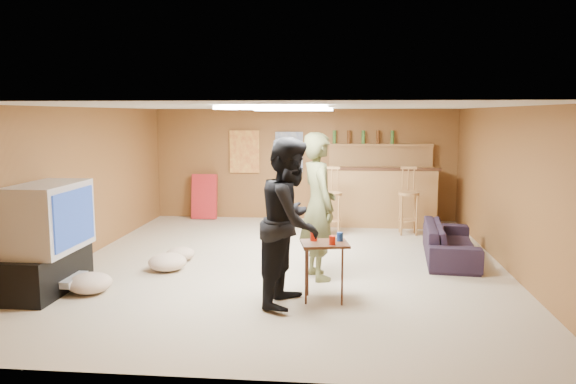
# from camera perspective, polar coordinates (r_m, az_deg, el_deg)

# --- Properties ---
(ground) EXTENTS (7.00, 7.00, 0.00)m
(ground) POSITION_cam_1_polar(r_m,az_deg,el_deg) (7.99, -0.14, -7.32)
(ground) COLOR tan
(ground) RESTS_ON ground
(ceiling) EXTENTS (6.00, 7.00, 0.02)m
(ceiling) POSITION_cam_1_polar(r_m,az_deg,el_deg) (7.71, -0.15, 8.67)
(ceiling) COLOR silver
(ceiling) RESTS_ON ground
(wall_back) EXTENTS (6.00, 0.02, 2.20)m
(wall_back) POSITION_cam_1_polar(r_m,az_deg,el_deg) (11.24, 1.65, 2.82)
(wall_back) COLOR brown
(wall_back) RESTS_ON ground
(wall_front) EXTENTS (6.00, 0.02, 2.20)m
(wall_front) POSITION_cam_1_polar(r_m,az_deg,el_deg) (4.35, -4.80, -5.39)
(wall_front) COLOR brown
(wall_front) RESTS_ON ground
(wall_left) EXTENTS (0.02, 7.00, 2.20)m
(wall_left) POSITION_cam_1_polar(r_m,az_deg,el_deg) (8.60, -20.45, 0.75)
(wall_left) COLOR brown
(wall_left) RESTS_ON ground
(wall_right) EXTENTS (0.02, 7.00, 2.20)m
(wall_right) POSITION_cam_1_polar(r_m,az_deg,el_deg) (8.04, 21.63, 0.22)
(wall_right) COLOR brown
(wall_right) RESTS_ON ground
(tv_stand) EXTENTS (0.55, 1.30, 0.50)m
(tv_stand) POSITION_cam_1_polar(r_m,az_deg,el_deg) (7.33, -23.30, -7.37)
(tv_stand) COLOR black
(tv_stand) RESTS_ON ground
(dvd_box) EXTENTS (0.35, 0.50, 0.08)m
(dvd_box) POSITION_cam_1_polar(r_m,az_deg,el_deg) (7.25, -21.72, -8.26)
(dvd_box) COLOR #B2B2B7
(dvd_box) RESTS_ON tv_stand
(tv_body) EXTENTS (0.60, 1.10, 0.80)m
(tv_body) POSITION_cam_1_polar(r_m,az_deg,el_deg) (7.15, -23.09, -2.38)
(tv_body) COLOR #B2B2B7
(tv_body) RESTS_ON tv_stand
(tv_screen) EXTENTS (0.02, 0.95, 0.65)m
(tv_screen) POSITION_cam_1_polar(r_m,az_deg,el_deg) (7.01, -20.87, -2.46)
(tv_screen) COLOR navy
(tv_screen) RESTS_ON tv_body
(bar_counter) EXTENTS (2.00, 0.60, 1.10)m
(bar_counter) POSITION_cam_1_polar(r_m,az_deg,el_deg) (10.75, 9.43, -0.47)
(bar_counter) COLOR olive
(bar_counter) RESTS_ON ground
(bar_lip) EXTENTS (2.10, 0.12, 0.05)m
(bar_lip) POSITION_cam_1_polar(r_m,az_deg,el_deg) (10.44, 9.59, 2.32)
(bar_lip) COLOR #391F12
(bar_lip) RESTS_ON bar_counter
(bar_shelf) EXTENTS (2.00, 0.18, 0.05)m
(bar_shelf) POSITION_cam_1_polar(r_m,az_deg,el_deg) (11.11, 9.39, 4.72)
(bar_shelf) COLOR olive
(bar_shelf) RESTS_ON bar_backing
(bar_backing) EXTENTS (2.00, 0.14, 0.60)m
(bar_backing) POSITION_cam_1_polar(r_m,az_deg,el_deg) (11.15, 9.35, 3.19)
(bar_backing) COLOR olive
(bar_backing) RESTS_ON bar_counter
(poster_left) EXTENTS (0.60, 0.03, 0.85)m
(poster_left) POSITION_cam_1_polar(r_m,az_deg,el_deg) (11.32, -4.44, 4.10)
(poster_left) COLOR #BF3F26
(poster_left) RESTS_ON wall_back
(poster_right) EXTENTS (0.55, 0.03, 0.80)m
(poster_right) POSITION_cam_1_polar(r_m,az_deg,el_deg) (11.20, 0.11, 4.09)
(poster_right) COLOR #334C99
(poster_right) RESTS_ON wall_back
(folding_chair_stack) EXTENTS (0.50, 0.26, 0.91)m
(folding_chair_stack) POSITION_cam_1_polar(r_m,az_deg,el_deg) (11.43, -8.48, -0.46)
(folding_chair_stack) COLOR red
(folding_chair_stack) RESTS_ON ground
(ceiling_panel_front) EXTENTS (1.20, 0.60, 0.04)m
(ceiling_panel_front) POSITION_cam_1_polar(r_m,az_deg,el_deg) (6.21, -1.56, 8.56)
(ceiling_panel_front) COLOR white
(ceiling_panel_front) RESTS_ON ceiling
(ceiling_panel_back) EXTENTS (1.20, 0.60, 0.04)m
(ceiling_panel_back) POSITION_cam_1_polar(r_m,az_deg,el_deg) (8.90, 0.64, 8.37)
(ceiling_panel_back) COLOR white
(ceiling_panel_back) RESTS_ON ceiling
(person_olive) EXTENTS (0.67, 0.80, 1.88)m
(person_olive) POSITION_cam_1_polar(r_m,az_deg,el_deg) (7.15, 3.11, -1.44)
(person_olive) COLOR brown
(person_olive) RESTS_ON ground
(person_black) EXTENTS (0.87, 1.02, 1.85)m
(person_black) POSITION_cam_1_polar(r_m,az_deg,el_deg) (6.17, 0.28, -3.03)
(person_black) COLOR black
(person_black) RESTS_ON ground
(sofa) EXTENTS (0.86, 1.84, 0.52)m
(sofa) POSITION_cam_1_polar(r_m,az_deg,el_deg) (8.51, 16.16, -4.88)
(sofa) COLOR black
(sofa) RESTS_ON ground
(tray_table) EXTENTS (0.58, 0.50, 0.67)m
(tray_table) POSITION_cam_1_polar(r_m,az_deg,el_deg) (6.41, 3.72, -8.07)
(tray_table) COLOR #391F12
(tray_table) RESTS_ON ground
(cup_red_near) EXTENTS (0.11, 0.11, 0.11)m
(cup_red_near) POSITION_cam_1_polar(r_m,az_deg,el_deg) (6.39, 2.63, -4.48)
(cup_red_near) COLOR red
(cup_red_near) RESTS_ON tray_table
(cup_red_far) EXTENTS (0.09, 0.09, 0.10)m
(cup_red_far) POSITION_cam_1_polar(r_m,az_deg,el_deg) (6.22, 4.53, -4.91)
(cup_red_far) COLOR red
(cup_red_far) RESTS_ON tray_table
(cup_blue) EXTENTS (0.08, 0.08, 0.10)m
(cup_blue) POSITION_cam_1_polar(r_m,az_deg,el_deg) (6.40, 5.29, -4.55)
(cup_blue) COLOR navy
(cup_blue) RESTS_ON tray_table
(bar_stool_left) EXTENTS (0.39, 0.39, 1.08)m
(bar_stool_left) POSITION_cam_1_polar(r_m,az_deg,el_deg) (9.84, 4.43, -1.23)
(bar_stool_left) COLOR olive
(bar_stool_left) RESTS_ON ground
(bar_stool_right) EXTENTS (0.52, 0.52, 1.30)m
(bar_stool_right) POSITION_cam_1_polar(r_m,az_deg,el_deg) (10.03, 12.17, -0.55)
(bar_stool_right) COLOR olive
(bar_stool_right) RESTS_ON ground
(cushion_near_tv) EXTENTS (0.62, 0.62, 0.23)m
(cushion_near_tv) POSITION_cam_1_polar(r_m,az_deg,el_deg) (7.82, -12.14, -6.96)
(cushion_near_tv) COLOR tan
(cushion_near_tv) RESTS_ON ground
(cushion_mid) EXTENTS (0.52, 0.52, 0.19)m
(cushion_mid) POSITION_cam_1_polar(r_m,az_deg,el_deg) (8.32, -10.89, -6.18)
(cushion_mid) COLOR tan
(cushion_mid) RESTS_ON ground
(cushion_far) EXTENTS (0.54, 0.54, 0.23)m
(cushion_far) POSITION_cam_1_polar(r_m,az_deg,el_deg) (7.12, -19.48, -8.71)
(cushion_far) COLOR tan
(cushion_far) RESTS_ON ground
(bottle_row) EXTENTS (1.20, 0.08, 0.26)m
(bottle_row) POSITION_cam_1_polar(r_m,az_deg,el_deg) (11.06, 7.65, 5.55)
(bottle_row) COLOR #3F7233
(bottle_row) RESTS_ON bar_shelf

